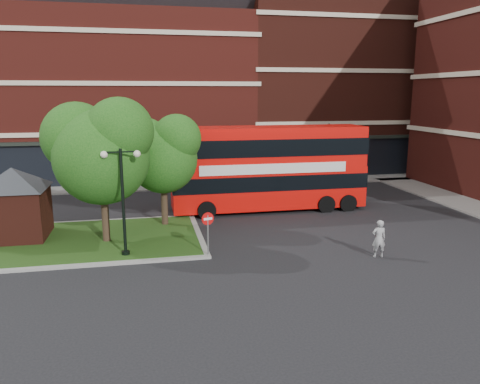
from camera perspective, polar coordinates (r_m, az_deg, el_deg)
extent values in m
plane|color=black|center=(22.45, 0.53, -7.18)|extent=(120.00, 120.00, 0.00)
cube|color=slate|center=(38.20, -4.67, 0.89)|extent=(44.00, 3.00, 0.12)
cube|color=maroon|center=(44.87, -16.43, 11.01)|extent=(26.00, 12.00, 14.00)
cube|color=#471911|center=(48.40, 11.09, 12.49)|extent=(18.00, 12.00, 16.00)
cube|color=gray|center=(25.08, -19.26, -5.66)|extent=(12.60, 7.60, 0.12)
cube|color=#19380F|center=(25.08, -19.26, -5.63)|extent=(12.00, 7.00, 0.15)
cube|color=#471911|center=(26.27, -25.68, -2.37)|extent=(3.00, 3.00, 2.50)
cone|color=#23262B|center=(25.92, -26.04, 1.50)|extent=(6.51, 6.51, 1.10)
cylinder|color=#2D2116|center=(23.94, -16.17, -1.56)|extent=(0.36, 0.36, 3.92)
sphere|color=#174A12|center=(23.52, -16.50, 4.09)|extent=(4.60, 4.60, 4.60)
sphere|color=#174A12|center=(24.23, -19.22, 6.30)|extent=(3.45, 3.45, 3.45)
sphere|color=#174A12|center=(22.87, -14.47, 7.17)|extent=(3.22, 3.22, 3.22)
cylinder|color=#2D2116|center=(26.36, -9.23, -0.52)|extent=(0.36, 0.36, 3.47)
sphere|color=#174A12|center=(25.99, -9.38, 4.02)|extent=(3.80, 3.80, 3.80)
sphere|color=#174A12|center=(26.44, -11.56, 5.83)|extent=(2.85, 2.85, 2.85)
sphere|color=#174A12|center=(25.53, -7.72, 6.45)|extent=(2.66, 2.66, 2.66)
cylinder|color=black|center=(21.51, -14.05, -1.46)|extent=(0.14, 0.14, 5.00)
cylinder|color=black|center=(22.16, -13.74, -7.38)|extent=(0.36, 0.36, 0.30)
cube|color=black|center=(21.11, -14.37, 4.76)|extent=(1.40, 0.06, 0.06)
sphere|color=#F2EACC|center=(21.17, -16.25, 4.40)|extent=(0.32, 0.32, 0.32)
sphere|color=#F2EACC|center=(21.10, -12.45, 4.57)|extent=(0.32, 0.32, 0.32)
cylinder|color=black|center=(36.15, -1.19, 4.22)|extent=(0.14, 0.14, 5.00)
cylinder|color=black|center=(36.54, -1.18, 0.57)|extent=(0.36, 0.36, 0.30)
cube|color=black|center=(35.91, -1.21, 7.94)|extent=(1.40, 0.06, 0.06)
sphere|color=#F2EACC|center=(35.80, -2.32, 7.76)|extent=(0.32, 0.32, 0.32)
sphere|color=#F2EACC|center=(36.05, -0.10, 7.80)|extent=(0.32, 0.32, 0.32)
cylinder|color=black|center=(38.40, 10.67, 4.47)|extent=(0.14, 0.14, 5.00)
cylinder|color=black|center=(38.76, 10.53, 1.03)|extent=(0.36, 0.36, 0.30)
cube|color=black|center=(38.17, 10.80, 7.97)|extent=(1.40, 0.06, 0.06)
sphere|color=#F2EACC|center=(37.92, 9.81, 7.83)|extent=(0.32, 0.32, 0.32)
sphere|color=#F2EACC|center=(38.45, 11.77, 7.81)|extent=(0.32, 0.32, 0.32)
cube|color=red|center=(29.91, 3.46, 0.96)|extent=(12.24, 2.79, 2.34)
cube|color=red|center=(29.55, 3.52, 5.41)|extent=(12.11, 2.77, 2.34)
cube|color=black|center=(29.54, 3.52, 5.63)|extent=(12.24, 2.79, 1.06)
cube|color=silver|center=(28.35, 4.24, 2.85)|extent=(9.17, 0.06, 0.61)
imported|color=#959598|center=(22.29, 16.57, -5.47)|extent=(0.69, 0.51, 1.75)
imported|color=#B9BDC1|center=(37.64, -4.01, 1.82)|extent=(4.65, 2.30, 1.52)
imported|color=silver|center=(37.17, 0.17, 1.75)|extent=(4.89, 2.17, 1.56)
cylinder|color=slate|center=(21.39, -3.93, -5.37)|extent=(0.07, 0.07, 1.99)
cylinder|color=red|center=(21.17, -3.96, -3.27)|extent=(0.57, 0.20, 0.58)
cube|color=white|center=(21.17, -3.96, -3.27)|extent=(0.40, 0.14, 0.11)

